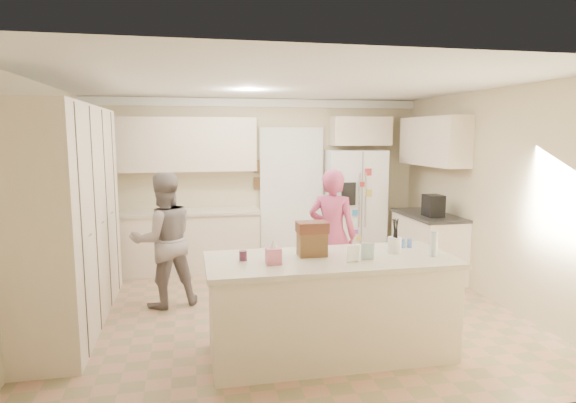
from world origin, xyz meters
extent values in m
cube|color=tan|center=(0.00, 0.00, -0.01)|extent=(5.20, 4.60, 0.02)
cube|color=white|center=(0.00, 0.00, 2.61)|extent=(5.20, 4.60, 0.02)
cube|color=beige|center=(0.00, 2.31, 1.30)|extent=(5.20, 0.02, 2.60)
cube|color=beige|center=(0.00, -2.31, 1.30)|extent=(5.20, 0.02, 2.60)
cube|color=beige|center=(-2.61, 0.00, 1.30)|extent=(0.02, 4.60, 2.60)
cube|color=beige|center=(2.61, 0.00, 1.30)|extent=(0.02, 4.60, 2.60)
cube|color=white|center=(0.00, 2.26, 2.53)|extent=(5.20, 0.08, 0.12)
cube|color=beige|center=(-2.30, 0.20, 1.18)|extent=(0.60, 2.60, 2.35)
cube|color=beige|center=(-1.15, 2.00, 0.44)|extent=(2.20, 0.60, 0.88)
cube|color=beige|center=(-1.15, 1.99, 0.90)|extent=(2.24, 0.63, 0.04)
cube|color=beige|center=(-1.15, 2.12, 1.90)|extent=(2.20, 0.35, 0.80)
cube|color=black|center=(0.55, 2.28, 1.05)|extent=(0.90, 0.06, 2.10)
cube|color=white|center=(0.55, 2.24, 1.05)|extent=(1.02, 0.03, 2.22)
cube|color=brown|center=(0.02, 2.27, 1.55)|extent=(0.15, 0.02, 0.20)
cube|color=brown|center=(0.02, 2.27, 1.28)|extent=(0.15, 0.02, 0.20)
cube|color=white|center=(1.54, 2.05, 0.90)|extent=(0.96, 0.78, 1.80)
cube|color=gray|center=(1.54, 1.70, 0.90)|extent=(0.02, 0.02, 1.78)
cube|color=black|center=(1.32, 1.69, 1.15)|extent=(0.22, 0.03, 0.35)
cylinder|color=silver|center=(1.49, 1.68, 1.05)|extent=(0.02, 0.02, 0.85)
cylinder|color=silver|center=(1.59, 1.68, 1.05)|extent=(0.02, 0.02, 0.85)
cube|color=beige|center=(1.65, 2.12, 2.10)|extent=(0.95, 0.35, 0.45)
cube|color=beige|center=(2.30, 1.00, 0.44)|extent=(0.60, 1.20, 0.88)
cube|color=#2D2B28|center=(2.29, 1.00, 0.90)|extent=(0.63, 1.24, 0.04)
cube|color=beige|center=(2.43, 1.20, 1.95)|extent=(0.35, 1.50, 0.70)
cube|color=black|center=(2.25, 0.80, 1.07)|extent=(0.22, 0.28, 0.30)
cube|color=beige|center=(0.20, -1.10, 0.44)|extent=(2.20, 0.90, 0.88)
cube|color=beige|center=(0.20, -1.10, 0.90)|extent=(2.28, 0.96, 0.05)
cylinder|color=white|center=(0.85, -1.05, 1.00)|extent=(0.13, 0.13, 0.15)
cube|color=pink|center=(-0.35, -1.20, 1.00)|extent=(0.13, 0.13, 0.14)
cone|color=white|center=(-0.35, -1.20, 1.10)|extent=(0.08, 0.08, 0.08)
cube|color=brown|center=(0.05, -1.00, 1.04)|extent=(0.26, 0.18, 0.22)
cube|color=#592D1E|center=(0.05, -1.00, 1.20)|extent=(0.28, 0.20, 0.10)
cylinder|color=#59263F|center=(-0.60, -1.05, 0.97)|extent=(0.07, 0.07, 0.09)
cube|color=white|center=(0.35, -1.30, 1.01)|extent=(0.12, 0.06, 0.16)
cube|color=silver|center=(0.50, -1.25, 1.01)|extent=(0.12, 0.05, 0.16)
cylinder|color=silver|center=(1.15, -1.25, 1.04)|extent=(0.07, 0.07, 0.24)
cylinder|color=#5071B3|center=(1.02, -0.88, 0.97)|extent=(0.05, 0.05, 0.09)
cylinder|color=#5071B3|center=(1.09, -0.88, 0.97)|extent=(0.05, 0.05, 0.09)
imported|color=gray|center=(-1.37, 0.53, 0.81)|extent=(0.93, 0.81, 1.61)
imported|color=#C5476B|center=(0.66, 0.37, 0.82)|extent=(0.71, 0.63, 1.63)
camera|label=1|loc=(-1.05, -5.24, 2.05)|focal=30.00mm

